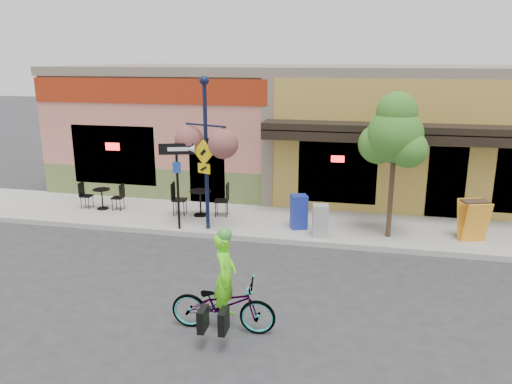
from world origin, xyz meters
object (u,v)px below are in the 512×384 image
building (313,126)px  street_tree (393,166)px  cyclist_rider (225,289)px  newspaper_box_grey (320,221)px  newspaper_box_blue (299,212)px  lamp_post (206,155)px  bicycle (223,304)px  one_way_sign (178,187)px

building → street_tree: size_ratio=4.69×
cyclist_rider → newspaper_box_grey: size_ratio=1.85×
newspaper_box_blue → newspaper_box_grey: size_ratio=1.10×
street_tree → newspaper_box_grey: bearing=-168.2°
building → newspaper_box_blue: size_ratio=18.95×
lamp_post → newspaper_box_grey: (3.13, 0.05, -1.66)m
cyclist_rider → building: bearing=-3.1°
building → newspaper_box_blue: (0.29, -6.03, -1.62)m
newspaper_box_blue → bicycle: bearing=-118.4°
bicycle → newspaper_box_blue: 5.47m
building → newspaper_box_blue: 6.25m
bicycle → newspaper_box_grey: 5.08m
cyclist_rider → street_tree: (3.02, 5.29, 1.29)m
newspaper_box_blue → newspaper_box_grey: (0.65, -0.52, -0.04)m
lamp_post → newspaper_box_blue: size_ratio=4.37×
building → one_way_sign: building is taller
lamp_post → building: bearing=92.1°
bicycle → one_way_sign: bearing=27.8°
cyclist_rider → newspaper_box_blue: 5.47m
building → one_way_sign: size_ratio=7.51×
building → street_tree: (2.73, -6.17, -0.16)m
cyclist_rider → lamp_post: size_ratio=0.38×
one_way_sign → street_tree: 5.77m
building → street_tree: bearing=-66.2°
bicycle → lamp_post: lamp_post is taller
newspaper_box_grey → street_tree: 2.37m
newspaper_box_grey → building: bearing=87.7°
cyclist_rider → street_tree: 6.22m
lamp_post → newspaper_box_grey: size_ratio=4.82×
bicycle → cyclist_rider: size_ratio=1.19×
street_tree → cyclist_rider: bearing=-119.7°
lamp_post → newspaper_box_grey: bearing=21.4°
building → bicycle: size_ratio=9.48×
building → newspaper_box_grey: 6.82m
cyclist_rider → lamp_post: bearing=19.7°
building → cyclist_rider: bearing=-91.5°
one_way_sign → newspaper_box_grey: 3.99m
newspaper_box_blue → street_tree: 2.84m
lamp_post → newspaper_box_grey: lamp_post is taller
building → lamp_post: 6.95m
cyclist_rider → one_way_sign: 5.41m
newspaper_box_blue → building: bearing=71.0°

